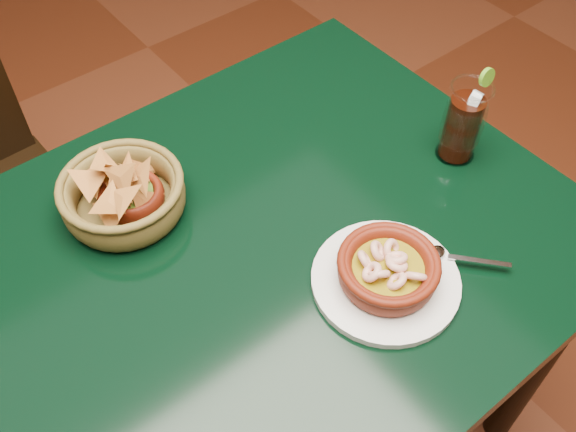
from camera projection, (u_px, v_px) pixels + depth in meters
dining_table at (213, 312)px, 1.04m from camera, size 1.20×0.80×0.75m
shrimp_plate at (387, 272)px, 0.94m from camera, size 0.27×0.22×0.07m
chip_basket at (123, 194)px, 1.02m from camera, size 0.23×0.23×0.15m
guacamole_ramekin at (131, 196)px, 1.04m from camera, size 0.13×0.13×0.04m
cola_drink at (463, 123)px, 1.08m from camera, size 0.15×0.15×0.17m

